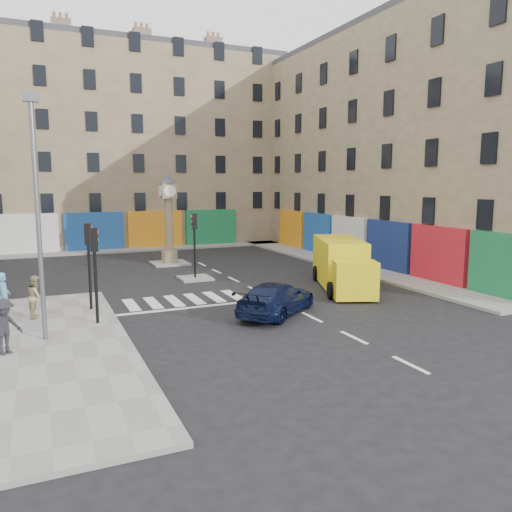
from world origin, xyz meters
TOP-DOWN VIEW (x-y plane):
  - ground at (0.00, 0.00)m, footprint 120.00×120.00m
  - sidewalk_left at (-11.00, -2.00)m, footprint 7.00×16.00m
  - sidewalk_right at (8.70, 10.00)m, footprint 2.60×30.00m
  - sidewalk_far at (-4.00, 22.20)m, footprint 32.00×2.40m
  - island_near at (-2.00, 8.00)m, footprint 1.80×1.80m
  - island_far at (-2.00, 14.00)m, footprint 2.40×2.40m
  - building_right at (15.00, 10.00)m, footprint 10.00×30.00m
  - building_far at (-4.00, 28.00)m, footprint 32.00×10.00m
  - traffic_light_left_near at (-8.30, 0.20)m, footprint 0.28×0.22m
  - traffic_light_left_far at (-8.30, 2.60)m, footprint 0.28×0.22m
  - traffic_light_island at (-2.00, 8.00)m, footprint 0.28×0.22m
  - lamp_post at (-10.20, -1.20)m, footprint 0.50×0.25m
  - clock_pillar at (-2.00, 14.00)m, footprint 1.20×1.20m
  - navy_sedan at (-1.12, -0.92)m, footprint 4.91×4.46m
  - yellow_van at (4.50, 2.63)m, footprint 4.50×7.24m
  - pedestrian_blue at (-11.59, 1.88)m, footprint 0.48×0.72m
  - pedestrian_tan at (-10.45, 2.06)m, footprint 0.73×0.90m
  - pedestrian_dark at (-11.38, -2.34)m, footprint 1.32×1.22m

SIDE VIEW (x-z plane):
  - ground at x=0.00m, z-range 0.00..0.00m
  - island_near at x=-2.00m, z-range 0.00..0.12m
  - island_far at x=-2.00m, z-range 0.00..0.12m
  - sidewalk_left at x=-11.00m, z-range 0.00..0.15m
  - sidewalk_right at x=8.70m, z-range 0.00..0.15m
  - sidewalk_far at x=-4.00m, z-range 0.00..0.15m
  - navy_sedan at x=-1.12m, z-range 0.00..1.38m
  - pedestrian_tan at x=-10.45m, z-range 0.15..1.87m
  - pedestrian_dark at x=-11.38m, z-range 0.15..1.93m
  - pedestrian_blue at x=-11.59m, z-range 0.15..2.11m
  - yellow_van at x=4.50m, z-range -0.01..2.53m
  - traffic_light_island at x=-2.00m, z-range 0.74..4.44m
  - traffic_light_left_near at x=-8.30m, z-range 0.77..4.47m
  - traffic_light_left_far at x=-8.30m, z-range 0.77..4.47m
  - clock_pillar at x=-2.00m, z-range 0.50..6.60m
  - lamp_post at x=-10.20m, z-range 0.64..8.94m
  - building_right at x=15.00m, z-range 0.00..16.00m
  - building_far at x=-4.00m, z-range 0.00..17.00m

